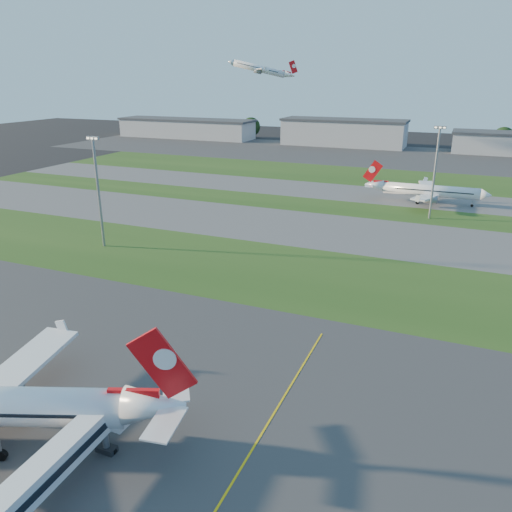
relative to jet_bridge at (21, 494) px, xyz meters
The scene contains 20 objects.
ground 18.56m from the jet_bridge, 57.23° to the left, with size 700.00×700.00×0.00m, color black.
apron_near 18.56m from the jet_bridge, 57.23° to the left, with size 300.00×70.00×0.01m, color #333335.
grass_strip_a 68.06m from the jet_bridge, 81.70° to the left, with size 300.00×34.00×0.01m, color #234517.
taxiway_a 100.79m from the jet_bridge, 84.41° to the left, with size 300.00×32.00×0.01m, color #515154.
grass_strip_b 125.68m from the jet_bridge, 85.52° to the left, with size 300.00×18.00×0.01m, color #234517.
taxiway_b 147.62m from the jet_bridge, 86.19° to the left, with size 300.00×26.00×0.01m, color #515154.
grass_strip_c 180.55m from the jet_bridge, 86.89° to the left, with size 300.00×40.00×0.01m, color #234517.
apron_far 240.47m from the jet_bridge, 87.66° to the left, with size 400.00×80.00×0.01m, color #333335.
yellow_line 21.62m from the jet_bridge, 45.81° to the left, with size 0.25×60.00×0.02m, color gold.
jet_bridge is the anchor object (origin of this frame).
airliner_taxiing 143.89m from the jet_bridge, 80.83° to the left, with size 36.42×30.92×11.37m.
airliner_departing 239.69m from the jet_bridge, 107.18° to the left, with size 30.52×26.01×10.22m.
light_mast_west 81.73m from the jet_bridge, 123.91° to the left, with size 3.20×0.70×25.80m.
light_mast_centre 126.17m from the jet_bridge, 78.62° to the left, with size 3.20×0.70×25.80m.
hangar_far_west 304.44m from the jet_bridge, 117.42° to the left, with size 91.80×23.00×12.20m.
hangar_west 272.54m from the jet_bridge, 97.42° to the left, with size 71.40×23.00×15.20m.
tree_far_west 335.70m from the jet_bridge, 122.46° to the left, with size 11.00×11.00×12.00m.
tree_west 302.34m from the jet_bridge, 109.35° to the left, with size 12.10×12.10×13.20m.
tree_mid_west 281.43m from the jet_bridge, 92.08° to the left, with size 9.90×9.90×10.80m.
tree_mid_east 288.58m from the jet_bridge, 80.06° to the left, with size 11.55×11.55×12.60m.
Camera 1 is at (22.31, -38.62, 38.46)m, focal length 35.00 mm.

